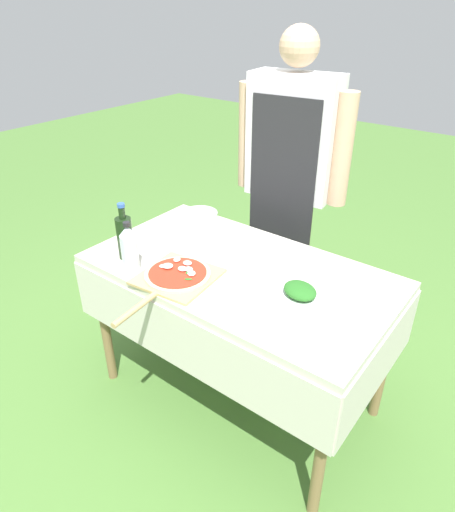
% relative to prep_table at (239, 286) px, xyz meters
% --- Properties ---
extents(ground_plane, '(12.00, 12.00, 0.00)m').
position_rel_prep_table_xyz_m(ground_plane, '(0.00, 0.00, -0.67)').
color(ground_plane, '#517F38').
extents(prep_table, '(1.36, 0.76, 0.77)m').
position_rel_prep_table_xyz_m(prep_table, '(0.00, 0.00, 0.00)').
color(prep_table, beige).
rests_on(prep_table, ground).
extents(person_cook, '(0.63, 0.25, 1.70)m').
position_rel_prep_table_xyz_m(person_cook, '(-0.17, 0.69, 0.33)').
color(person_cook, '#70604C').
rests_on(person_cook, ground).
extents(pizza_on_peel, '(0.34, 0.56, 0.06)m').
position_rel_prep_table_xyz_m(pizza_on_peel, '(-0.16, -0.23, 0.11)').
color(pizza_on_peel, tan).
rests_on(pizza_on_peel, prep_table).
extents(oil_bottle, '(0.07, 0.07, 0.26)m').
position_rel_prep_table_xyz_m(oil_bottle, '(-0.47, -0.23, 0.20)').
color(oil_bottle, black).
rests_on(oil_bottle, prep_table).
extents(water_bottle, '(0.07, 0.07, 0.23)m').
position_rel_prep_table_xyz_m(water_bottle, '(-0.36, -0.30, 0.20)').
color(water_bottle, silver).
rests_on(water_bottle, prep_table).
extents(herb_container, '(0.21, 0.19, 0.05)m').
position_rel_prep_table_xyz_m(herb_container, '(0.32, -0.03, 0.12)').
color(herb_container, silver).
rests_on(herb_container, prep_table).
extents(mixing_tub, '(0.18, 0.18, 0.10)m').
position_rel_prep_table_xyz_m(mixing_tub, '(-0.38, 0.18, 0.14)').
color(mixing_tub, silver).
rests_on(mixing_tub, prep_table).
extents(plate_stack, '(0.22, 0.22, 0.03)m').
position_rel_prep_table_xyz_m(plate_stack, '(0.02, 0.19, 0.11)').
color(plate_stack, white).
rests_on(plate_stack, prep_table).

